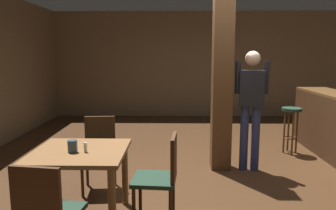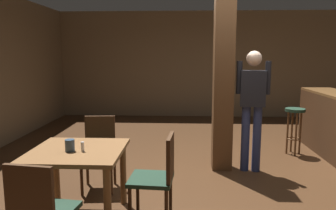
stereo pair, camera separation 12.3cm
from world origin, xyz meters
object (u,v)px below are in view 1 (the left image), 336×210
at_px(bar_stool_near, 291,120).
at_px(standing_person, 251,102).
at_px(chair_north, 99,149).
at_px(salt_shaker, 85,147).
at_px(napkin_cup, 72,146).
at_px(bar_counter, 330,124).
at_px(dining_table, 80,163).
at_px(chair_east, 162,174).

bearing_deg(bar_stool_near, standing_person, -136.22).
height_order(chair_north, bar_stool_near, chair_north).
distance_m(chair_north, salt_shaker, 0.93).
height_order(napkin_cup, bar_counter, bar_counter).
bearing_deg(chair_north, bar_counter, 21.64).
distance_m(dining_table, bar_counter, 4.14).
bearing_deg(dining_table, standing_person, 36.79).
relative_size(chair_east, bar_stool_near, 1.14).
relative_size(napkin_cup, bar_stool_near, 0.15).
bearing_deg(standing_person, salt_shaker, -140.96).
distance_m(bar_counter, bar_stool_near, 0.61).
relative_size(chair_north, napkin_cup, 7.59).
xyz_separation_m(standing_person, bar_stool_near, (0.89, 0.85, -0.43)).
distance_m(dining_table, salt_shaker, 0.20).
height_order(chair_north, salt_shaker, chair_north).
bearing_deg(dining_table, salt_shaker, -40.71).
bearing_deg(napkin_cup, bar_counter, 32.56).
height_order(salt_shaker, standing_person, standing_person).
distance_m(chair_east, salt_shaker, 0.79).
xyz_separation_m(dining_table, bar_counter, (3.50, 2.20, -0.08)).
bearing_deg(chair_east, bar_stool_near, 48.73).
xyz_separation_m(chair_east, napkin_cup, (-0.86, -0.03, 0.29)).
height_order(napkin_cup, salt_shaker, napkin_cup).
height_order(napkin_cup, standing_person, standing_person).
bearing_deg(chair_east, salt_shaker, -177.14).
distance_m(dining_table, chair_east, 0.82).
distance_m(salt_shaker, bar_stool_near, 3.75).
xyz_separation_m(standing_person, bar_counter, (1.48, 0.69, -0.47)).
relative_size(chair_east, salt_shaker, 9.33).
bearing_deg(napkin_cup, chair_east, 2.32).
bearing_deg(standing_person, chair_east, -128.16).
height_order(standing_person, bar_stool_near, standing_person).
height_order(napkin_cup, bar_stool_near, napkin_cup).
xyz_separation_m(salt_shaker, bar_stool_near, (2.84, 2.43, -0.21)).
bearing_deg(chair_north, salt_shaker, -85.21).
distance_m(chair_east, bar_stool_near, 3.19).
xyz_separation_m(chair_north, napkin_cup, (-0.05, -0.88, 0.29)).
xyz_separation_m(chair_east, salt_shaker, (-0.74, -0.04, 0.28)).
xyz_separation_m(salt_shaker, bar_counter, (3.43, 2.27, -0.25)).
bearing_deg(standing_person, bar_counter, 25.02).
relative_size(chair_north, chair_east, 1.00).
bearing_deg(bar_stool_near, chair_east, -131.27).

